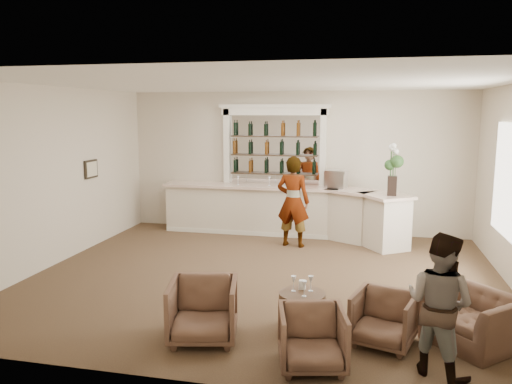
% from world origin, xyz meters
% --- Properties ---
extents(ground, '(8.00, 8.00, 0.00)m').
position_xyz_m(ground, '(0.00, 0.00, 0.00)').
color(ground, brown).
rests_on(ground, ground).
extents(room_shell, '(8.04, 7.02, 3.32)m').
position_xyz_m(room_shell, '(0.16, 0.71, 2.34)').
color(room_shell, beige).
rests_on(room_shell, ground).
extents(bar_counter, '(5.72, 1.80, 1.14)m').
position_xyz_m(bar_counter, '(-0.16, 3.00, 0.57)').
color(bar_counter, beige).
rests_on(bar_counter, ground).
extents(back_bar_alcove, '(2.64, 0.25, 3.00)m').
position_xyz_m(back_bar_alcove, '(-0.50, 3.41, 2.03)').
color(back_bar_alcove, white).
rests_on(back_bar_alcove, ground).
extents(cocktail_table, '(0.61, 0.61, 0.50)m').
position_xyz_m(cocktail_table, '(0.89, -1.94, 0.25)').
color(cocktail_table, '#4A3720').
rests_on(cocktail_table, ground).
extents(sommelier, '(0.76, 0.56, 1.92)m').
position_xyz_m(sommelier, '(0.16, 2.12, 0.96)').
color(sommelier, gray).
rests_on(sommelier, ground).
extents(guest, '(0.97, 0.93, 1.58)m').
position_xyz_m(guest, '(2.47, -2.72, 0.79)').
color(guest, gray).
rests_on(guest, ground).
extents(armchair_left, '(0.99, 1.01, 0.77)m').
position_xyz_m(armchair_left, '(-0.28, -2.51, 0.39)').
color(armchair_left, brown).
rests_on(armchair_left, ground).
extents(armchair_center, '(0.88, 0.89, 0.68)m').
position_xyz_m(armchair_center, '(1.13, -2.90, 0.34)').
color(armchair_center, brown).
rests_on(armchair_center, ground).
extents(armchair_right, '(0.88, 0.90, 0.66)m').
position_xyz_m(armchair_right, '(1.92, -2.16, 0.33)').
color(armchair_right, brown).
rests_on(armchair_right, ground).
extents(armchair_far, '(1.31, 1.32, 0.65)m').
position_xyz_m(armchair_far, '(2.99, -1.91, 0.32)').
color(armchair_far, brown).
rests_on(armchair_far, ground).
extents(espresso_machine, '(0.53, 0.47, 0.40)m').
position_xyz_m(espresso_machine, '(0.98, 3.09, 1.34)').
color(espresso_machine, silver).
rests_on(espresso_machine, bar_counter).
extents(flower_vase, '(0.28, 0.28, 1.06)m').
position_xyz_m(flower_vase, '(2.16, 2.28, 1.74)').
color(flower_vase, black).
rests_on(flower_vase, bar_counter).
extents(wine_glass_bar_left, '(0.07, 0.07, 0.21)m').
position_xyz_m(wine_glass_bar_left, '(-1.29, 3.06, 1.25)').
color(wine_glass_bar_left, white).
rests_on(wine_glass_bar_left, bar_counter).
extents(wine_glass_bar_right, '(0.07, 0.07, 0.21)m').
position_xyz_m(wine_glass_bar_right, '(-0.55, 3.07, 1.25)').
color(wine_glass_bar_right, white).
rests_on(wine_glass_bar_right, bar_counter).
extents(wine_glass_tbl_a, '(0.07, 0.07, 0.21)m').
position_xyz_m(wine_glass_tbl_a, '(0.77, -1.91, 0.60)').
color(wine_glass_tbl_a, white).
rests_on(wine_glass_tbl_a, cocktail_table).
extents(wine_glass_tbl_b, '(0.07, 0.07, 0.21)m').
position_xyz_m(wine_glass_tbl_b, '(0.99, -1.86, 0.60)').
color(wine_glass_tbl_b, white).
rests_on(wine_glass_tbl_b, cocktail_table).
extents(wine_glass_tbl_c, '(0.07, 0.07, 0.21)m').
position_xyz_m(wine_glass_tbl_c, '(0.93, -2.07, 0.60)').
color(wine_glass_tbl_c, white).
rests_on(wine_glass_tbl_c, cocktail_table).
extents(napkin_holder, '(0.08, 0.08, 0.12)m').
position_xyz_m(napkin_holder, '(0.87, -1.80, 0.56)').
color(napkin_holder, white).
rests_on(napkin_holder, cocktail_table).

